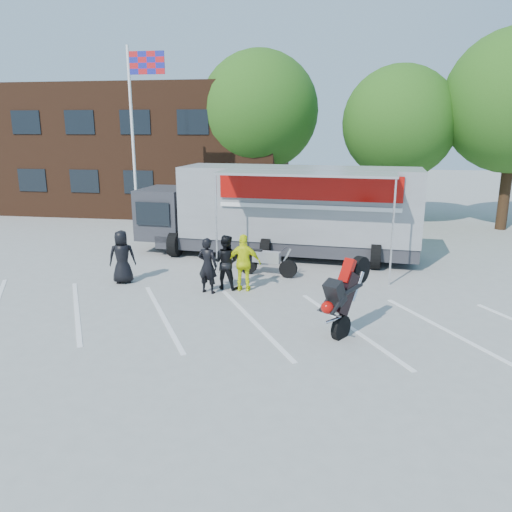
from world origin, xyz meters
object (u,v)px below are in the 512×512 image
(flagpole, at_px, (137,120))
(transporter_truck, at_px, (285,256))
(stunt_bike_rider, at_px, (355,330))
(spectator_leather_b, at_px, (208,266))
(spectator_leather_c, at_px, (226,262))
(tree_left, at_px, (259,111))
(parked_motorcycle, at_px, (268,276))
(spectator_hivis, at_px, (244,263))
(tree_mid, at_px, (399,123))
(spectator_leather_a, at_px, (122,257))

(flagpole, bearing_deg, transporter_truck, -19.63)
(transporter_truck, height_order, stunt_bike_rider, transporter_truck)
(transporter_truck, xyz_separation_m, spectator_leather_b, (-1.79, -4.66, 0.83))
(flagpole, xyz_separation_m, spectator_leather_c, (5.19, -6.52, -4.22))
(tree_left, distance_m, spectator_leather_b, 13.84)
(parked_motorcycle, xyz_separation_m, spectator_hivis, (-0.49, -1.63, 0.86))
(tree_mid, distance_m, transporter_truck, 10.02)
(parked_motorcycle, relative_size, spectator_leather_a, 1.21)
(flagpole, relative_size, spectator_leather_a, 4.77)
(transporter_truck, distance_m, spectator_hivis, 4.45)
(spectator_leather_b, bearing_deg, stunt_bike_rider, 166.58)
(tree_left, height_order, spectator_hivis, tree_left)
(spectator_leather_c, bearing_deg, spectator_leather_b, 56.25)
(flagpole, distance_m, parked_motorcycle, 9.47)
(spectator_leather_c, xyz_separation_m, spectator_hivis, (0.58, -0.11, 0.03))
(tree_left, relative_size, parked_motorcycle, 4.27)
(stunt_bike_rider, xyz_separation_m, spectator_leather_b, (-4.21, 2.18, 0.83))
(stunt_bike_rider, height_order, spectator_hivis, spectator_hivis)
(stunt_bike_rider, distance_m, spectator_leather_a, 7.64)
(spectator_leather_b, bearing_deg, flagpole, -41.85)
(tree_left, distance_m, spectator_leather_a, 13.55)
(tree_left, xyz_separation_m, spectator_leather_c, (0.94, -12.52, -4.74))
(parked_motorcycle, distance_m, spectator_leather_c, 2.04)
(tree_left, distance_m, tree_mid, 7.10)
(transporter_truck, distance_m, parked_motorcycle, 2.68)
(flagpole, xyz_separation_m, tree_mid, (11.24, 5.00, -0.11))
(tree_left, relative_size, stunt_bike_rider, 4.22)
(tree_left, height_order, parked_motorcycle, tree_left)
(parked_motorcycle, bearing_deg, tree_left, 20.89)
(spectator_leather_b, bearing_deg, tree_left, -73.79)
(tree_left, relative_size, spectator_leather_b, 5.20)
(spectator_leather_b, xyz_separation_m, spectator_leather_c, (0.43, 0.48, -0.00))
(parked_motorcycle, relative_size, spectator_leather_b, 1.22)
(spectator_leather_a, distance_m, spectator_hivis, 3.90)
(spectator_leather_a, relative_size, spectator_leather_c, 1.01)
(stunt_bike_rider, bearing_deg, spectator_leather_b, -173.81)
(spectator_leather_c, bearing_deg, spectator_hivis, 177.48)
(tree_mid, xyz_separation_m, spectator_leather_a, (-9.37, -11.47, -4.11))
(flagpole, distance_m, stunt_bike_rider, 13.79)
(transporter_truck, relative_size, spectator_hivis, 6.14)
(tree_left, xyz_separation_m, spectator_leather_a, (-2.37, -12.47, -4.73))
(flagpole, bearing_deg, stunt_bike_rider, -45.67)
(spectator_hivis, bearing_deg, tree_mid, -117.91)
(transporter_truck, bearing_deg, spectator_hivis, -95.71)
(transporter_truck, xyz_separation_m, spectator_hivis, (-0.78, -4.29, 0.86))
(transporter_truck, bearing_deg, tree_left, 109.96)
(tree_left, relative_size, spectator_leather_a, 5.15)
(spectator_leather_a, relative_size, spectator_leather_b, 1.01)
(flagpole, xyz_separation_m, spectator_leather_b, (4.76, -7.00, -4.22))
(flagpole, height_order, spectator_hivis, flagpole)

